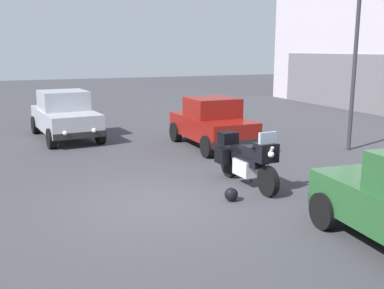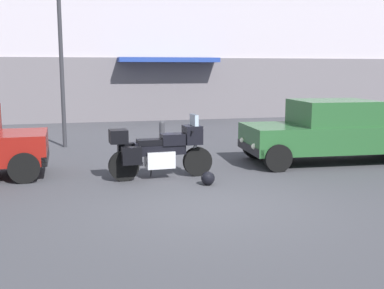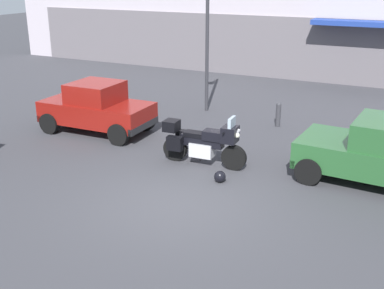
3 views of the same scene
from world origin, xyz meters
TOP-DOWN VIEW (x-y plane):
  - ground_plane at (0.00, 0.00)m, footprint 80.00×80.00m
  - motorcycle at (-0.45, 2.17)m, footprint 2.26×0.78m
  - helmet at (0.40, 1.35)m, footprint 0.28×0.28m
  - car_hatchback_near at (-7.70, -0.93)m, footprint 3.99×2.13m
  - car_compact_side at (-4.49, 3.18)m, footprint 3.50×1.76m
  - streetlamp_curbside at (-2.48, 6.75)m, footprint 0.28×0.94m

SIDE VIEW (x-z plane):
  - ground_plane at x=0.00m, z-range 0.00..0.00m
  - helmet at x=0.40m, z-range 0.00..0.28m
  - motorcycle at x=-0.45m, z-range -0.06..1.30m
  - car_compact_side at x=-4.49m, z-range -0.01..1.55m
  - car_hatchback_near at x=-7.70m, z-range -0.01..1.63m
  - streetlamp_curbside at x=-2.48m, z-range 0.53..5.68m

